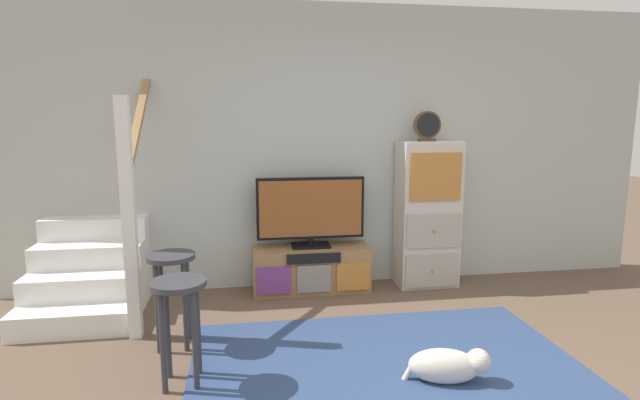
{
  "coord_description": "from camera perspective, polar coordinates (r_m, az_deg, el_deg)",
  "views": [
    {
      "loc": [
        -0.91,
        -2.28,
        1.65
      ],
      "look_at": [
        -0.25,
        1.99,
        0.92
      ],
      "focal_mm": 27.55,
      "sensor_mm": 36.0,
      "label": 1
    }
  ],
  "objects": [
    {
      "name": "bar_stool_near",
      "position": [
        3.18,
        -16.02,
        -11.87
      ],
      "size": [
        0.34,
        0.34,
        0.67
      ],
      "color": "#333338",
      "rests_on": "ground_plane"
    },
    {
      "name": "television",
      "position": [
        4.62,
        -1.09,
        -1.19
      ],
      "size": [
        1.02,
        0.22,
        0.67
      ],
      "color": "black",
      "rests_on": "media_console"
    },
    {
      "name": "desk_clock",
      "position": [
        4.79,
        12.36,
        8.37
      ],
      "size": [
        0.26,
        0.08,
        0.28
      ],
      "color": "#4C3823",
      "rests_on": "side_cabinet"
    },
    {
      "name": "back_wall",
      "position": [
        4.83,
        2.04,
        6.07
      ],
      "size": [
        6.4,
        0.12,
        2.7
      ],
      "primitive_type": "cube",
      "color": "#B2B7B2",
      "rests_on": "ground_plane"
    },
    {
      "name": "side_cabinet",
      "position": [
        4.91,
        12.38,
        -1.66
      ],
      "size": [
        0.58,
        0.38,
        1.42
      ],
      "color": "beige",
      "rests_on": "ground_plane"
    },
    {
      "name": "dog",
      "position": [
        3.33,
        14.7,
        -18.08
      ],
      "size": [
        0.53,
        0.3,
        0.23
      ],
      "color": "beige",
      "rests_on": "ground_plane"
    },
    {
      "name": "bar_stool_far",
      "position": [
        3.69,
        -16.83,
        -8.67
      ],
      "size": [
        0.34,
        0.34,
        0.69
      ],
      "color": "#333338",
      "rests_on": "ground_plane"
    },
    {
      "name": "staircase",
      "position": [
        4.84,
        -24.54,
        -6.58
      ],
      "size": [
        1.0,
        1.36,
        2.2
      ],
      "color": "white",
      "rests_on": "ground_plane"
    },
    {
      "name": "area_rug",
      "position": [
        3.44,
        8.1,
        -19.03
      ],
      "size": [
        2.6,
        1.8,
        0.01
      ],
      "primitive_type": "cube",
      "color": "navy",
      "rests_on": "ground_plane"
    },
    {
      "name": "media_console",
      "position": [
        4.73,
        -1.03,
        -8.03
      ],
      "size": [
        1.1,
        0.38,
        0.43
      ],
      "color": "#997047",
      "rests_on": "ground_plane"
    }
  ]
}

